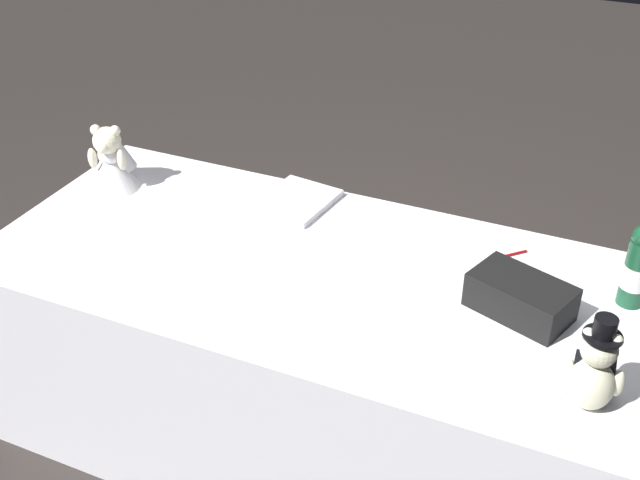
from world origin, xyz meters
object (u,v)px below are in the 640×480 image
Objects in this scene: signing_pen at (510,255)px; guestbook at (297,201)px; gift_case_black at (521,297)px; teddy_bear_groom at (594,371)px; champagne_bottle at (639,264)px; teddy_bear_bride at (112,159)px.

signing_pen is 0.39× the size of guestbook.
gift_case_black is at bearing -73.22° from signing_pen.
gift_case_black is 0.88m from guestbook.
champagne_bottle reaches higher than teddy_bear_groom.
teddy_bear_bride is (-1.70, 0.45, -0.00)m from teddy_bear_groom.
teddy_bear_groom is 0.84× the size of champagne_bottle.
teddy_bear_groom is 0.65m from signing_pen.
teddy_bear_groom is 2.62× the size of signing_pen.
gift_case_black is (-0.28, -0.17, -0.08)m from champagne_bottle.
champagne_bottle is at bearing 31.65° from gift_case_black.
teddy_bear_bride is 0.67m from guestbook.
teddy_bear_groom is 0.85× the size of gift_case_black.
champagne_bottle is 0.40m from signing_pen.
teddy_bear_groom is 1.02× the size of guestbook.
signing_pen is (1.40, 0.11, -0.10)m from teddy_bear_bride.
teddy_bear_bride is 1.49m from gift_case_black.
champagne_bottle is at bearing 0.49° from teddy_bear_bride.
champagne_bottle is at bearing 83.38° from teddy_bear_groom.
gift_case_black is at bearing 127.85° from teddy_bear_groom.
teddy_bear_groom is at bearing -61.31° from signing_pen.
teddy_bear_bride reaches higher than signing_pen.
champagne_bottle is at bearing -15.39° from signing_pen.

